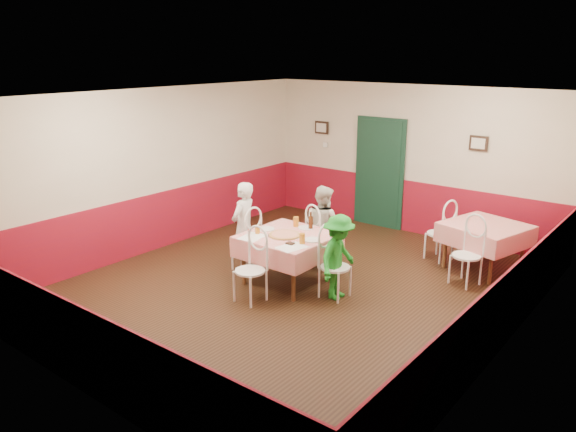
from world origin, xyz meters
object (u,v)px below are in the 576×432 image
Objects in this scene: diner_far at (323,226)px; chair_second_a at (440,234)px; glass_a at (257,230)px; glass_b at (302,239)px; glass_c at (296,222)px; diner_right at (338,257)px; chair_left at (246,243)px; chair_near at (250,271)px; second_table at (484,247)px; main_table at (288,259)px; wallet at (290,243)px; chair_far at (321,240)px; chair_second_b at (466,256)px; chair_right at (335,267)px; pizza at (285,235)px; diner_left at (244,226)px; beer_bottle at (311,222)px.

chair_second_a is at bearing -125.34° from diner_far.
glass_a is 0.85× the size of glass_b.
diner_right reaches higher than glass_c.
chair_near is at bearing 48.50° from chair_left.
diner_right reaches higher than chair_near.
second_table is at bearing 58.38° from chair_near.
glass_a is at bearing -147.80° from main_table.
second_table is at bearing 131.71° from chair_left.
main_table is at bearing 154.72° from glass_b.
glass_b is 0.18m from wallet.
wallet is at bearing 111.58° from diner_far.
glass_a is (-0.39, -0.24, 0.45)m from main_table.
chair_far and chair_second_b have the same top height.
chair_near is at bearing -90.13° from main_table.
chair_left is 1.00× the size of chair_second_a.
glass_c is (-0.56, 0.59, 0.00)m from glass_b.
chair_second_b is at bearing -39.59° from chair_right.
second_table is 2.66m from diner_right.
second_table is at bearing 48.30° from pizza.
chair_second_a is 2.74m from glass_b.
diner_right is at bearing 26.81° from wallet.
wallet is 0.08× the size of diner_far.
main_table is 0.85m from chair_left.
glass_a is 0.09× the size of diner_left.
chair_near reaches higher than glass_a.
glass_b reaches higher than pizza.
glass_c is at bearing 121.93° from wallet.
diner_right is (-1.23, -2.34, 0.24)m from second_table.
main_table and second_table have the same top height.
pizza is 0.42m from glass_a.
diner_right is at bearing 3.25° from chair_second_a.
glass_b is at bearing -16.75° from pizza.
chair_left is (-2.98, -2.34, 0.08)m from second_table.
chair_second_a is 2.80m from pizza.
main_table is 0.95m from diner_far.
chair_second_a is at bearing 180.00° from second_table.
wallet is at bearing -5.71° from glass_a.
pizza is at bearing 87.95° from diner_right.
glass_b reaches higher than main_table.
chair_second_b is 0.63× the size of diner_left.
chair_second_a is 5.91× the size of glass_b.
chair_right reaches higher than wallet.
chair_right is at bearing -29.70° from beer_bottle.
chair_right is 1.20m from chair_near.
chair_left is 0.90m from pizza.
diner_left is (-1.01, -0.42, -0.17)m from beer_bottle.
chair_far and chair_near have the same top height.
chair_left and chair_second_b have the same top height.
main_table is 1.09× the size of second_table.
glass_b is at bearing -25.28° from main_table.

